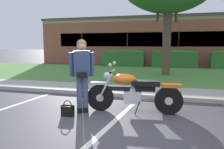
% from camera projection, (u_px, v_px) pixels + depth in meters
% --- Properties ---
extents(ground_plane, '(140.00, 140.00, 0.00)m').
position_uv_depth(ground_plane, '(112.00, 130.00, 4.20)').
color(ground_plane, '#424247').
extents(curb_strip, '(60.00, 0.20, 0.12)m').
position_uv_depth(curb_strip, '(137.00, 96.00, 6.77)').
color(curb_strip, '#B7B2A8').
rests_on(curb_strip, ground).
extents(concrete_walk, '(60.00, 1.50, 0.08)m').
position_uv_depth(concrete_walk, '(141.00, 91.00, 7.58)').
color(concrete_walk, '#B7B2A8').
rests_on(concrete_walk, ground).
extents(grass_lawn, '(60.00, 7.74, 0.06)m').
position_uv_depth(grass_lawn, '(155.00, 74.00, 11.98)').
color(grass_lawn, '#518E3D').
rests_on(grass_lawn, ground).
extents(stall_stripe_1, '(0.47, 4.40, 0.01)m').
position_uv_depth(stall_stripe_1, '(110.00, 125.00, 4.42)').
color(stall_stripe_1, silver).
rests_on(stall_stripe_1, ground).
extents(motorcycle, '(2.24, 0.82, 1.18)m').
position_uv_depth(motorcycle, '(137.00, 92.00, 5.26)').
color(motorcycle, black).
rests_on(motorcycle, ground).
extents(rider_person, '(0.53, 0.39, 1.70)m').
position_uv_depth(rider_person, '(82.00, 70.00, 5.25)').
color(rider_person, black).
rests_on(rider_person, ground).
extents(handbag, '(0.28, 0.13, 0.36)m').
position_uv_depth(handbag, '(68.00, 110.00, 5.01)').
color(handbag, black).
rests_on(handbag, ground).
extents(hedge_left, '(3.11, 0.90, 1.24)m').
position_uv_depth(hedge_left, '(123.00, 58.00, 16.56)').
color(hedge_left, '#336B2D').
rests_on(hedge_left, ground).
extents(hedge_center_left, '(3.02, 0.90, 1.24)m').
position_uv_depth(hedge_center_left, '(175.00, 59.00, 15.55)').
color(hedge_center_left, '#336B2D').
rests_on(hedge_center_left, ground).
extents(brick_building, '(23.27, 10.00, 3.87)m').
position_uv_depth(brick_building, '(179.00, 41.00, 21.44)').
color(brick_building, '#93513D').
rests_on(brick_building, ground).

